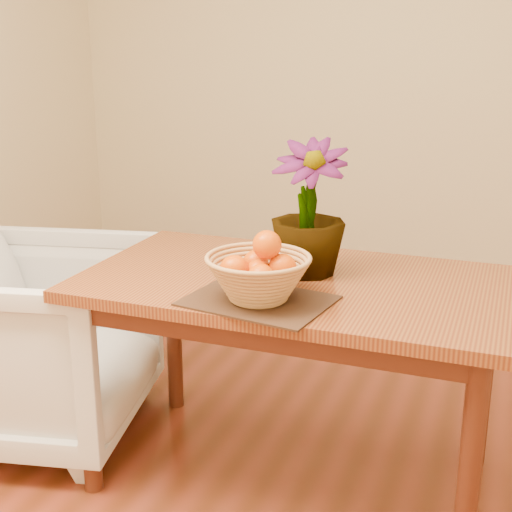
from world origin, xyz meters
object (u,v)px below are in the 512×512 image
(wicker_basket, at_px, (258,279))
(potted_plant, at_px, (308,208))
(table, at_px, (293,303))
(armchair, at_px, (34,332))

(wicker_basket, relative_size, potted_plant, 0.71)
(table, distance_m, wicker_basket, 0.30)
(table, distance_m, potted_plant, 0.32)
(wicker_basket, xyz_separation_m, potted_plant, (0.06, 0.31, 0.15))
(wicker_basket, distance_m, armchair, 1.10)
(potted_plant, xyz_separation_m, armchair, (-1.07, -0.11, -0.56))
(table, height_order, wicker_basket, wicker_basket)
(potted_plant, bearing_deg, table, -121.52)
(wicker_basket, bearing_deg, potted_plant, 79.33)
(wicker_basket, distance_m, potted_plant, 0.35)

